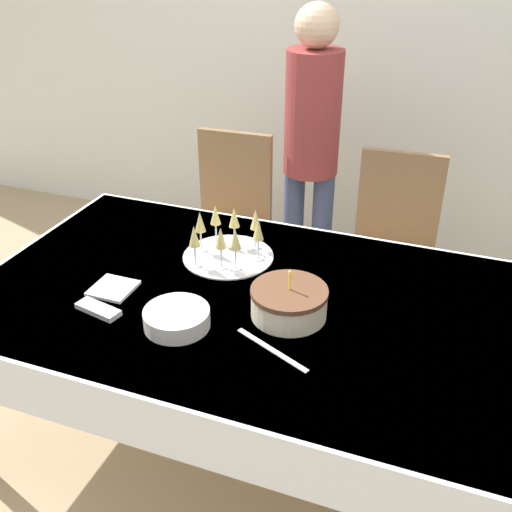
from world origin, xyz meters
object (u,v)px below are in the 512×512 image
Objects in this scene: dining_chair_far_left at (229,217)px; plate_stack_main at (177,318)px; dining_chair_far_right at (392,245)px; champagne_tray at (227,239)px; birthday_cake at (289,302)px; gift_bag at (12,320)px; person_standing at (312,137)px.

dining_chair_far_left is 1.25m from plate_stack_main.
champagne_tray is at bearing -129.53° from dining_chair_far_right.
dining_chair_far_right is (0.86, -0.00, 0.00)m from dining_chair_far_left.
birthday_cake is (0.65, -0.99, 0.24)m from dining_chair_far_left.
champagne_tray is (0.29, -0.69, 0.27)m from dining_chair_far_left.
gift_bag is at bearing -158.64° from dining_chair_far_right.
plate_stack_main is at bearing -150.08° from birthday_cake.
plate_stack_main is at bearing -87.12° from champagne_tray.
person_standing is (0.38, 0.21, 0.42)m from dining_chair_far_left.
birthday_cake is 0.38m from plate_stack_main.
plate_stack_main is 0.14× the size of person_standing.
birthday_cake is 1.74m from gift_bag.
champagne_tray is 0.92m from person_standing.
gift_bag is (-1.79, -0.70, -0.43)m from dining_chair_far_right.
dining_chair_far_left is 4.36× the size of plate_stack_main.
birthday_cake is 0.72× the size of champagne_tray.
birthday_cake is at bearing -10.52° from gift_bag.
person_standing is at bearing 29.16° from dining_chair_far_left.
birthday_cake is 1.25m from person_standing.
gift_bag is (-1.25, 0.48, -0.65)m from plate_stack_main.
birthday_cake is (-0.21, -0.99, 0.24)m from dining_chair_far_right.
person_standing reaches higher than gift_bag.
gift_bag is at bearing -142.99° from dining_chair_far_left.
gift_bag is at bearing 169.48° from birthday_cake.
champagne_tray is (-0.57, -0.69, 0.27)m from dining_chair_far_right.
dining_chair_far_right reaches higher than champagne_tray.
dining_chair_far_left is at bearing 180.00° from dining_chair_far_right.
dining_chair_far_right reaches higher than birthday_cake.
gift_bag is (-1.58, 0.29, -0.67)m from birthday_cake.
dining_chair_far_left reaches higher than plate_stack_main.
birthday_cake is at bearing -102.14° from dining_chair_far_right.
dining_chair_far_left and dining_chair_far_right have the same top height.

